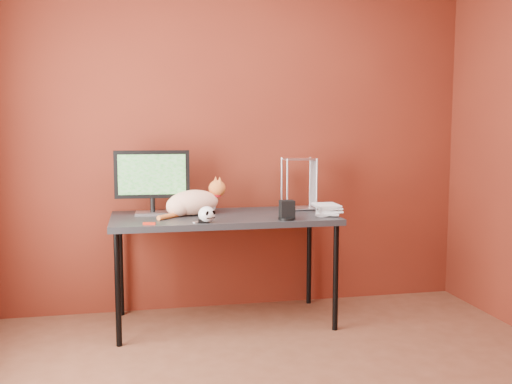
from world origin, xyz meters
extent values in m
cube|color=#561A10|center=(0.00, 1.75, 1.30)|extent=(3.50, 0.02, 2.60)
cube|color=black|center=(-0.15, 1.37, 0.73)|extent=(1.50, 0.70, 0.04)
cylinder|color=black|center=(-0.85, 1.07, 0.35)|extent=(0.04, 0.04, 0.71)
cylinder|color=black|center=(0.55, 1.07, 0.35)|extent=(0.04, 0.04, 0.71)
cylinder|color=black|center=(-0.85, 1.67, 0.35)|extent=(0.04, 0.04, 0.71)
cylinder|color=black|center=(0.55, 1.67, 0.35)|extent=(0.04, 0.04, 0.71)
cube|color=silver|center=(-0.62, 1.50, 0.76)|extent=(0.24, 0.17, 0.02)
cylinder|color=black|center=(-0.62, 1.50, 0.82)|extent=(0.03, 0.03, 0.10)
cube|color=black|center=(-0.62, 1.50, 1.03)|extent=(0.51, 0.06, 0.33)
cube|color=#124513|center=(-0.62, 1.50, 1.03)|extent=(0.45, 0.03, 0.27)
ellipsoid|color=orange|center=(-0.35, 1.42, 0.84)|extent=(0.41, 0.31, 0.17)
ellipsoid|color=orange|center=(-0.45, 1.38, 0.82)|extent=(0.22, 0.21, 0.14)
sphere|color=silver|center=(-0.25, 1.45, 0.81)|extent=(0.12, 0.12, 0.12)
sphere|color=#D06728|center=(-0.18, 1.48, 0.92)|extent=(0.12, 0.12, 0.12)
cone|color=#D06728|center=(-0.16, 1.45, 0.98)|extent=(0.04, 0.04, 0.05)
cone|color=#D06728|center=(-0.18, 1.51, 0.98)|extent=(0.04, 0.04, 0.05)
cylinder|color=#B00B16|center=(-0.19, 1.47, 0.87)|extent=(0.09, 0.09, 0.01)
cylinder|color=#D06728|center=(-0.52, 1.30, 0.77)|extent=(0.16, 0.16, 0.03)
ellipsoid|color=silver|center=(-0.30, 1.09, 0.80)|extent=(0.11, 0.11, 0.10)
ellipsoid|color=black|center=(-0.32, 1.04, 0.82)|extent=(0.03, 0.02, 0.03)
ellipsoid|color=black|center=(-0.28, 1.04, 0.82)|extent=(0.03, 0.02, 0.03)
cube|color=black|center=(-0.30, 1.04, 0.79)|extent=(0.05, 0.03, 0.01)
cylinder|color=black|center=(0.22, 1.09, 0.76)|extent=(0.11, 0.11, 0.02)
cube|color=black|center=(0.22, 1.09, 0.82)|extent=(0.09, 0.08, 0.11)
imported|color=beige|center=(0.48, 1.27, 0.85)|extent=(0.21, 0.25, 0.21)
imported|color=beige|center=(0.48, 1.27, 1.06)|extent=(0.20, 0.24, 0.21)
imported|color=beige|center=(0.48, 1.27, 1.27)|extent=(0.18, 0.23, 0.21)
imported|color=beige|center=(0.48, 1.27, 1.48)|extent=(0.16, 0.21, 0.21)
cylinder|color=silver|center=(0.32, 1.45, 0.94)|extent=(0.01, 0.01, 0.37)
cylinder|color=silver|center=(0.54, 1.45, 0.94)|extent=(0.01, 0.01, 0.37)
cylinder|color=silver|center=(0.32, 1.63, 0.94)|extent=(0.01, 0.01, 0.37)
cylinder|color=silver|center=(0.54, 1.63, 0.94)|extent=(0.01, 0.01, 0.37)
cube|color=silver|center=(0.43, 1.54, 0.76)|extent=(0.22, 0.18, 0.01)
cube|color=silver|center=(0.43, 1.54, 1.12)|extent=(0.22, 0.18, 0.01)
cube|color=#B21E0D|center=(-0.65, 1.08, 0.76)|extent=(0.08, 0.04, 0.02)
cube|color=black|center=(-0.33, 1.08, 0.76)|extent=(0.06, 0.04, 0.03)
cylinder|color=silver|center=(-0.37, 1.11, 0.75)|extent=(0.04, 0.04, 0.00)
camera|label=1|loc=(-0.71, -2.42, 1.34)|focal=40.00mm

